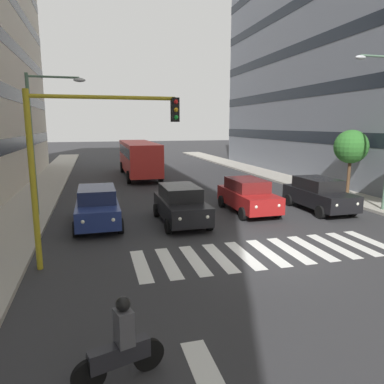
{
  "coord_description": "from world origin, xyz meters",
  "views": [
    {
      "loc": [
        5.78,
        10.9,
        4.47
      ],
      "look_at": [
        1.46,
        -4.82,
        1.39
      ],
      "focal_mm": 33.26,
      "sensor_mm": 36.0,
      "label": 1
    }
  ],
  "objects_px": {
    "traffic_light_gantry": "(77,150)",
    "street_lamp_right": "(41,130)",
    "car_3": "(97,206)",
    "street_tree_1": "(351,147)",
    "bus_behind_traffic": "(139,155)",
    "motorcycle_with_rider": "(121,347)",
    "car_0": "(319,194)",
    "car_1": "(248,195)",
    "car_2": "(181,204)"
  },
  "relations": [
    {
      "from": "traffic_light_gantry",
      "to": "street_lamp_right",
      "type": "bearing_deg",
      "value": -74.66
    },
    {
      "from": "car_3",
      "to": "traffic_light_gantry",
      "type": "distance_m",
      "value": 5.46
    },
    {
      "from": "car_3",
      "to": "street_tree_1",
      "type": "relative_size",
      "value": 1.1
    },
    {
      "from": "street_tree_1",
      "to": "bus_behind_traffic",
      "type": "bearing_deg",
      "value": -47.64
    },
    {
      "from": "motorcycle_with_rider",
      "to": "traffic_light_gantry",
      "type": "bearing_deg",
      "value": -82.24
    },
    {
      "from": "car_3",
      "to": "bus_behind_traffic",
      "type": "xyz_separation_m",
      "value": [
        -3.71,
        -15.06,
        0.97
      ]
    },
    {
      "from": "car_0",
      "to": "car_1",
      "type": "xyz_separation_m",
      "value": [
        3.76,
        -0.68,
        0.0
      ]
    },
    {
      "from": "car_0",
      "to": "bus_behind_traffic",
      "type": "distance_m",
      "value": 17.02
    },
    {
      "from": "street_lamp_right",
      "to": "street_tree_1",
      "type": "xyz_separation_m",
      "value": [
        -17.61,
        -0.2,
        -1.1
      ]
    },
    {
      "from": "bus_behind_traffic",
      "to": "motorcycle_with_rider",
      "type": "height_order",
      "value": "bus_behind_traffic"
    },
    {
      "from": "bus_behind_traffic",
      "to": "street_lamp_right",
      "type": "relative_size",
      "value": 1.57
    },
    {
      "from": "car_0",
      "to": "car_3",
      "type": "height_order",
      "value": "same"
    },
    {
      "from": "traffic_light_gantry",
      "to": "street_lamp_right",
      "type": "relative_size",
      "value": 0.82
    },
    {
      "from": "car_2",
      "to": "car_3",
      "type": "relative_size",
      "value": 1.0
    },
    {
      "from": "car_2",
      "to": "traffic_light_gantry",
      "type": "bearing_deg",
      "value": 44.03
    },
    {
      "from": "car_3",
      "to": "motorcycle_with_rider",
      "type": "relative_size",
      "value": 2.67
    },
    {
      "from": "street_lamp_right",
      "to": "street_tree_1",
      "type": "bearing_deg",
      "value": -179.34
    },
    {
      "from": "car_0",
      "to": "street_lamp_right",
      "type": "distance_m",
      "value": 14.31
    },
    {
      "from": "traffic_light_gantry",
      "to": "car_0",
      "type": "bearing_deg",
      "value": -159.15
    },
    {
      "from": "traffic_light_gantry",
      "to": "street_tree_1",
      "type": "distance_m",
      "value": 17.26
    },
    {
      "from": "traffic_light_gantry",
      "to": "street_tree_1",
      "type": "bearing_deg",
      "value": -155.7
    },
    {
      "from": "car_3",
      "to": "motorcycle_with_rider",
      "type": "distance_m",
      "value": 10.36
    },
    {
      "from": "car_0",
      "to": "car_1",
      "type": "height_order",
      "value": "same"
    },
    {
      "from": "car_1",
      "to": "street_lamp_right",
      "type": "bearing_deg",
      "value": -9.77
    },
    {
      "from": "car_0",
      "to": "car_1",
      "type": "relative_size",
      "value": 1.0
    },
    {
      "from": "bus_behind_traffic",
      "to": "street_lamp_right",
      "type": "bearing_deg",
      "value": 64.48
    },
    {
      "from": "bus_behind_traffic",
      "to": "street_tree_1",
      "type": "xyz_separation_m",
      "value": [
        -11.5,
        12.61,
        1.28
      ]
    },
    {
      "from": "motorcycle_with_rider",
      "to": "car_0",
      "type": "bearing_deg",
      "value": -137.22
    },
    {
      "from": "car_0",
      "to": "motorcycle_with_rider",
      "type": "distance_m",
      "value": 15.04
    },
    {
      "from": "car_0",
      "to": "car_3",
      "type": "relative_size",
      "value": 1.0
    },
    {
      "from": "car_1",
      "to": "street_tree_1",
      "type": "relative_size",
      "value": 1.1
    },
    {
      "from": "motorcycle_with_rider",
      "to": "car_1",
      "type": "bearing_deg",
      "value": -123.75
    },
    {
      "from": "car_0",
      "to": "bus_behind_traffic",
      "type": "relative_size",
      "value": 0.42
    },
    {
      "from": "car_0",
      "to": "street_tree_1",
      "type": "relative_size",
      "value": 1.1
    },
    {
      "from": "car_0",
      "to": "bus_behind_traffic",
      "type": "bearing_deg",
      "value": -63.48
    },
    {
      "from": "car_0",
      "to": "car_2",
      "type": "height_order",
      "value": "same"
    },
    {
      "from": "bus_behind_traffic",
      "to": "street_lamp_right",
      "type": "xyz_separation_m",
      "value": [
        6.12,
        12.81,
        2.38
      ]
    },
    {
      "from": "car_3",
      "to": "street_lamp_right",
      "type": "bearing_deg",
      "value": -43.17
    },
    {
      "from": "car_0",
      "to": "traffic_light_gantry",
      "type": "bearing_deg",
      "value": 20.85
    },
    {
      "from": "car_3",
      "to": "bus_behind_traffic",
      "type": "relative_size",
      "value": 0.42
    },
    {
      "from": "car_2",
      "to": "bus_behind_traffic",
      "type": "distance_m",
      "value": 15.66
    },
    {
      "from": "car_0",
      "to": "street_lamp_right",
      "type": "relative_size",
      "value": 0.67
    },
    {
      "from": "motorcycle_with_rider",
      "to": "street_lamp_right",
      "type": "relative_size",
      "value": 0.25
    },
    {
      "from": "motorcycle_with_rider",
      "to": "street_tree_1",
      "type": "relative_size",
      "value": 0.41
    },
    {
      "from": "bus_behind_traffic",
      "to": "motorcycle_with_rider",
      "type": "xyz_separation_m",
      "value": [
        3.45,
        25.42,
        -1.21
      ]
    },
    {
      "from": "motorcycle_with_rider",
      "to": "traffic_light_gantry",
      "type": "height_order",
      "value": "traffic_light_gantry"
    },
    {
      "from": "bus_behind_traffic",
      "to": "car_2",
      "type": "bearing_deg",
      "value": 90.0
    },
    {
      "from": "car_1",
      "to": "car_2",
      "type": "height_order",
      "value": "same"
    },
    {
      "from": "traffic_light_gantry",
      "to": "motorcycle_with_rider",
      "type": "bearing_deg",
      "value": 97.76
    },
    {
      "from": "car_2",
      "to": "motorcycle_with_rider",
      "type": "distance_m",
      "value": 10.39
    }
  ]
}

